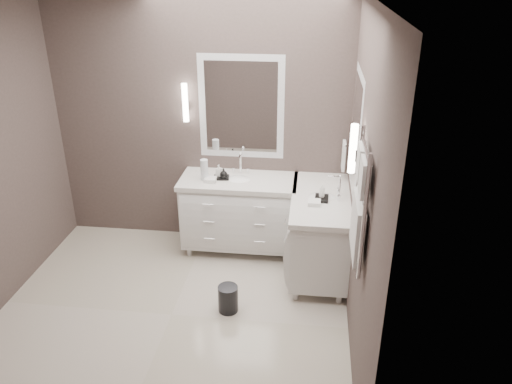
# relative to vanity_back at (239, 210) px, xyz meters

# --- Properties ---
(floor) EXTENTS (3.20, 3.00, 0.01)m
(floor) POSITION_rel_vanity_back_xyz_m (-0.45, -1.23, -0.49)
(floor) COLOR beige
(floor) RESTS_ON ground
(wall_back) EXTENTS (3.20, 0.01, 2.70)m
(wall_back) POSITION_rel_vanity_back_xyz_m (-0.45, 0.28, 0.86)
(wall_back) COLOR #4C3F3D
(wall_back) RESTS_ON floor
(wall_front) EXTENTS (3.20, 0.01, 2.70)m
(wall_front) POSITION_rel_vanity_back_xyz_m (-0.45, -2.73, 0.86)
(wall_front) COLOR #4C3F3D
(wall_front) RESTS_ON floor
(wall_right) EXTENTS (0.01, 3.00, 2.70)m
(wall_right) POSITION_rel_vanity_back_xyz_m (1.15, -1.23, 0.86)
(wall_right) COLOR #4C3F3D
(wall_right) RESTS_ON floor
(vanity_back) EXTENTS (1.24, 0.59, 0.97)m
(vanity_back) POSITION_rel_vanity_back_xyz_m (0.00, 0.00, 0.00)
(vanity_back) COLOR white
(vanity_back) RESTS_ON floor
(vanity_right) EXTENTS (0.59, 1.24, 0.97)m
(vanity_right) POSITION_rel_vanity_back_xyz_m (0.88, -0.33, 0.00)
(vanity_right) COLOR white
(vanity_right) RESTS_ON floor
(mirror_back) EXTENTS (0.90, 0.02, 1.10)m
(mirror_back) POSITION_rel_vanity_back_xyz_m (-0.00, 0.26, 1.06)
(mirror_back) COLOR white
(mirror_back) RESTS_ON wall_back
(mirror_right) EXTENTS (0.02, 0.90, 1.10)m
(mirror_right) POSITION_rel_vanity_back_xyz_m (1.14, -0.43, 1.06)
(mirror_right) COLOR white
(mirror_right) RESTS_ON wall_right
(sconce_back) EXTENTS (0.06, 0.06, 0.40)m
(sconce_back) POSITION_rel_vanity_back_xyz_m (-0.58, 0.20, 1.11)
(sconce_back) COLOR white
(sconce_back) RESTS_ON wall_back
(sconce_right) EXTENTS (0.06, 0.06, 0.40)m
(sconce_right) POSITION_rel_vanity_back_xyz_m (1.08, -1.01, 1.11)
(sconce_right) COLOR white
(sconce_right) RESTS_ON wall_right
(towel_bar_corner) EXTENTS (0.03, 0.22, 0.30)m
(towel_bar_corner) POSITION_rel_vanity_back_xyz_m (1.09, 0.13, 0.63)
(towel_bar_corner) COLOR white
(towel_bar_corner) RESTS_ON wall_right
(towel_ladder) EXTENTS (0.06, 0.58, 0.90)m
(towel_ladder) POSITION_rel_vanity_back_xyz_m (1.10, -1.63, 0.91)
(towel_ladder) COLOR white
(towel_ladder) RESTS_ON wall_right
(waste_bin) EXTENTS (0.21, 0.21, 0.26)m
(waste_bin) POSITION_rel_vanity_back_xyz_m (0.06, -1.10, -0.36)
(waste_bin) COLOR black
(waste_bin) RESTS_ON floor
(amenity_tray_back) EXTENTS (0.17, 0.14, 0.02)m
(amenity_tray_back) POSITION_rel_vanity_back_xyz_m (-0.18, -0.01, 0.38)
(amenity_tray_back) COLOR black
(amenity_tray_back) RESTS_ON vanity_back
(amenity_tray_right) EXTENTS (0.14, 0.18, 0.03)m
(amenity_tray_right) POSITION_rel_vanity_back_xyz_m (0.87, -0.40, 0.38)
(amenity_tray_right) COLOR black
(amenity_tray_right) RESTS_ON vanity_right
(water_bottle) EXTENTS (0.10, 0.10, 0.22)m
(water_bottle) POSITION_rel_vanity_back_xyz_m (-0.35, -0.06, 0.48)
(water_bottle) COLOR silver
(water_bottle) RESTS_ON vanity_back
(soap_bottle_a) EXTENTS (0.07, 0.07, 0.12)m
(soap_bottle_a) POSITION_rel_vanity_back_xyz_m (-0.21, 0.01, 0.45)
(soap_bottle_a) COLOR white
(soap_bottle_a) RESTS_ON amenity_tray_back
(soap_bottle_b) EXTENTS (0.10, 0.10, 0.10)m
(soap_bottle_b) POSITION_rel_vanity_back_xyz_m (-0.15, -0.04, 0.44)
(soap_bottle_b) COLOR black
(soap_bottle_b) RESTS_ON amenity_tray_back
(soap_bottle_c) EXTENTS (0.06, 0.06, 0.14)m
(soap_bottle_c) POSITION_rel_vanity_back_xyz_m (0.87, -0.40, 0.46)
(soap_bottle_c) COLOR white
(soap_bottle_c) RESTS_ON amenity_tray_right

